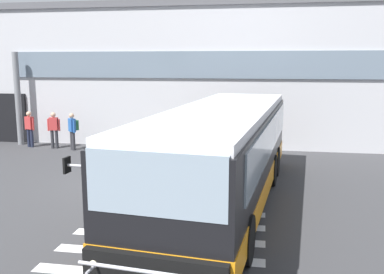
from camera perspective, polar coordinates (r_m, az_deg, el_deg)
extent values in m
cube|color=#353538|center=(14.19, -7.49, -6.10)|extent=(80.00, 90.00, 0.02)
cube|color=silver|center=(9.07, -4.70, -15.54)|extent=(4.40, 0.36, 0.01)
cube|color=silver|center=(9.87, -3.38, -13.33)|extent=(4.40, 0.36, 0.01)
cube|color=silver|center=(10.68, -2.28, -11.46)|extent=(4.40, 0.36, 0.01)
cube|color=silver|center=(11.50, -1.35, -9.84)|extent=(4.40, 0.36, 0.01)
cube|color=#B7B7BC|center=(25.36, 0.36, 8.39)|extent=(23.58, 12.00, 6.37)
cube|color=#56565B|center=(25.48, 0.36, 15.90)|extent=(23.78, 12.20, 0.30)
cube|color=black|center=(22.80, -23.34, 2.38)|extent=(1.80, 0.16, 2.40)
cube|color=slate|center=(19.23, 0.42, 9.70)|extent=(17.58, 0.10, 1.20)
cylinder|color=slate|center=(21.77, -22.38, 4.76)|extent=(0.28, 0.28, 4.39)
cube|color=black|center=(11.77, 4.13, -2.20)|extent=(3.66, 10.81, 2.15)
cube|color=orange|center=(11.96, 4.08, -5.95)|extent=(3.71, 10.85, 0.55)
cube|color=silver|center=(11.58, 4.20, 3.49)|extent=(3.54, 10.60, 0.20)
cube|color=#8C9EAD|center=(6.71, -4.92, -6.35)|extent=(2.35, 0.37, 1.05)
cube|color=#8C9EAD|center=(11.78, 10.63, 0.14)|extent=(1.04, 9.35, 0.95)
cube|color=#8C9EAD|center=(12.28, -1.49, 0.71)|extent=(1.04, 9.35, 0.95)
cube|color=black|center=(6.62, -4.96, -3.40)|extent=(2.15, 0.33, 0.28)
cube|color=black|center=(7.12, -5.12, -17.47)|extent=(2.46, 0.46, 0.52)
sphere|color=beige|center=(7.48, -12.91, -16.13)|extent=(0.18, 0.18, 0.18)
cylinder|color=#B7B7BF|center=(7.49, -15.19, -3.76)|extent=(0.40, 0.09, 0.05)
cube|color=black|center=(7.59, -16.49, -3.64)|extent=(0.06, 0.20, 0.28)
cylinder|color=black|center=(8.56, 7.12, -13.55)|extent=(0.40, 1.03, 1.00)
cylinder|color=black|center=(9.17, -7.88, -11.93)|extent=(0.40, 1.03, 1.00)
cylinder|color=black|center=(13.85, 10.62, -4.42)|extent=(0.40, 1.03, 1.00)
cylinder|color=black|center=(14.23, 1.14, -3.85)|extent=(0.40, 1.03, 1.00)
cylinder|color=black|center=(15.10, 11.07, -3.22)|extent=(0.40, 1.03, 1.00)
cylinder|color=black|center=(15.46, 2.35, -2.73)|extent=(0.40, 1.03, 1.00)
cylinder|color=#B7B7BF|center=(6.74, -6.31, -17.55)|extent=(2.24, 0.30, 0.06)
cylinder|color=#B7B7BF|center=(7.35, -13.06, -16.61)|extent=(0.10, 0.50, 0.05)
cylinder|color=#1E2338|center=(21.08, -20.75, -0.15)|extent=(0.15, 0.15, 0.85)
cylinder|color=#1E2338|center=(21.22, -21.11, -0.11)|extent=(0.15, 0.15, 0.85)
cube|color=#B23333|center=(21.04, -21.05, 1.79)|extent=(0.43, 0.32, 0.58)
sphere|color=tan|center=(20.99, -21.12, 2.92)|extent=(0.23, 0.23, 0.23)
cylinder|color=#B23333|center=(20.87, -20.58, 1.61)|extent=(0.09, 0.09, 0.55)
cylinder|color=#B23333|center=(21.24, -21.49, 1.69)|extent=(0.09, 0.09, 0.55)
cylinder|color=#2D2D33|center=(20.42, -17.75, -0.29)|extent=(0.15, 0.15, 0.85)
cylinder|color=#2D2D33|center=(20.49, -18.28, -0.28)|extent=(0.15, 0.15, 0.85)
cube|color=#B23333|center=(20.34, -18.12, 1.70)|extent=(0.40, 0.26, 0.58)
sphere|color=tan|center=(20.29, -18.19, 2.87)|extent=(0.23, 0.23, 0.23)
cylinder|color=#B23333|center=(20.26, -17.45, 1.56)|extent=(0.09, 0.09, 0.55)
cylinder|color=#B23333|center=(20.44, -18.77, 1.56)|extent=(0.09, 0.09, 0.55)
cylinder|color=#2D2D33|center=(19.74, -15.65, -0.52)|extent=(0.15, 0.15, 0.85)
cylinder|color=#2D2D33|center=(19.93, -15.86, -0.43)|extent=(0.15, 0.15, 0.85)
cube|color=#2659A5|center=(19.72, -15.85, 1.57)|extent=(0.43, 0.42, 0.58)
sphere|color=tan|center=(19.67, -15.91, 2.78)|extent=(0.23, 0.23, 0.23)
cylinder|color=#2659A5|center=(19.50, -15.59, 1.34)|extent=(0.09, 0.09, 0.55)
cylinder|color=#2659A5|center=(19.96, -16.10, 1.51)|extent=(0.09, 0.09, 0.55)
cube|color=#26663F|center=(19.78, -15.39, 1.56)|extent=(0.34, 0.34, 0.44)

